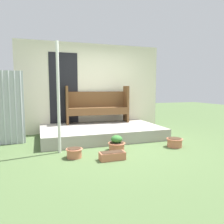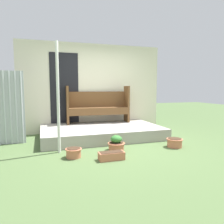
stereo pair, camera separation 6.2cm
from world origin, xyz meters
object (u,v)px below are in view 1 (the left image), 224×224
object	(u,v)px
flower_pot_left	(74,152)
flower_pot_middle	(117,144)
support_post	(58,98)
bench	(97,104)
flower_pot_right	(175,142)
planter_box_rect	(112,156)

from	to	relation	value
flower_pot_left	flower_pot_middle	size ratio (longest dim) A/B	0.87
support_post	flower_pot_middle	xyz separation A→B (m)	(1.15, -0.23, -0.97)
bench	support_post	bearing A→B (deg)	-122.50
support_post	flower_pot_right	size ratio (longest dim) A/B	6.11
support_post	planter_box_rect	distance (m)	1.55
support_post	planter_box_rect	world-z (taller)	support_post
flower_pot_right	planter_box_rect	distance (m)	1.64
support_post	bench	xyz separation A→B (m)	(1.26, 1.74, -0.28)
flower_pot_middle	support_post	bearing A→B (deg)	168.88
flower_pot_left	planter_box_rect	xyz separation A→B (m)	(0.64, -0.34, -0.03)
bench	flower_pot_middle	xyz separation A→B (m)	(-0.11, -1.96, -0.68)
flower_pot_middle	flower_pot_right	size ratio (longest dim) A/B	1.01
planter_box_rect	flower_pot_left	bearing A→B (deg)	151.80
support_post	flower_pot_left	size ratio (longest dim) A/B	7.00
support_post	flower_pot_middle	distance (m)	1.52
support_post	planter_box_rect	xyz separation A→B (m)	(0.87, -0.77, -1.03)
flower_pot_left	flower_pot_middle	world-z (taller)	flower_pot_middle
bench	flower_pot_right	distance (m)	2.54
support_post	planter_box_rect	bearing A→B (deg)	-41.61
flower_pot_middle	planter_box_rect	size ratio (longest dim) A/B	0.78
flower_pot_right	support_post	bearing A→B (deg)	171.08
flower_pot_right	flower_pot_middle	bearing A→B (deg)	173.03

